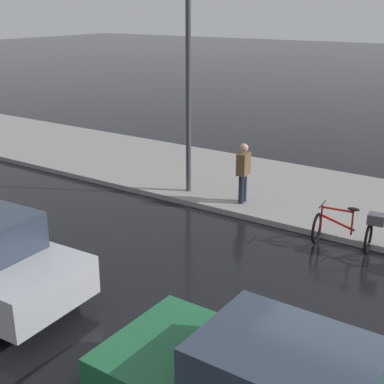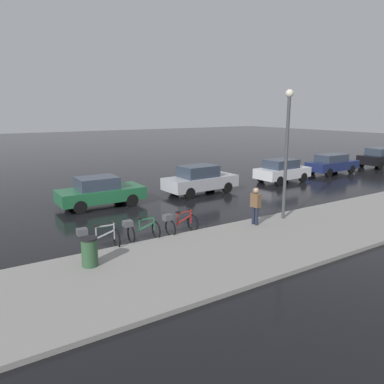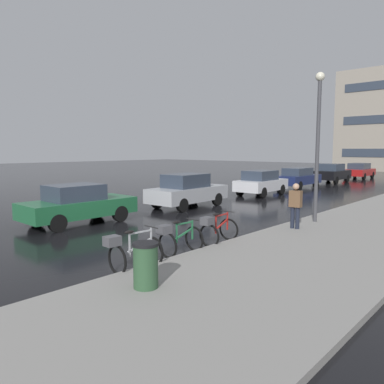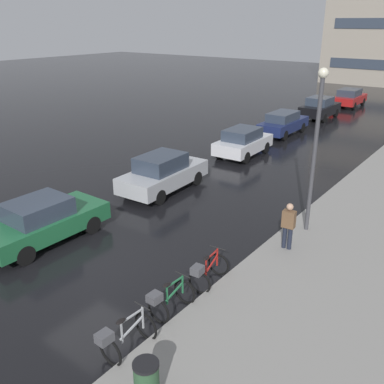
{
  "view_description": "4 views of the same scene",
  "coord_description": "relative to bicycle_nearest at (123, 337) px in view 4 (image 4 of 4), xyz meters",
  "views": [
    {
      "loc": [
        -7.21,
        -1.75,
        5.0
      ],
      "look_at": [
        1.82,
        4.36,
        1.17
      ],
      "focal_mm": 50.0,
      "sensor_mm": 36.0,
      "label": 1
    },
    {
      "loc": [
        15.49,
        -5.83,
        4.84
      ],
      "look_at": [
        1.91,
        2.91,
        1.27
      ],
      "focal_mm": 35.0,
      "sensor_mm": 36.0,
      "label": 2
    },
    {
      "loc": [
        10.24,
        -7.32,
        2.86
      ],
      "look_at": [
        0.27,
        3.66,
        1.17
      ],
      "focal_mm": 35.0,
      "sensor_mm": 36.0,
      "label": 3
    },
    {
      "loc": [
        9.17,
        -7.1,
        6.98
      ],
      "look_at": [
        0.13,
        4.99,
        0.93
      ],
      "focal_mm": 40.0,
      "sensor_mm": 36.0,
      "label": 4
    }
  ],
  "objects": [
    {
      "name": "ground_plane",
      "position": [
        -3.43,
        1.96,
        -0.5
      ],
      "size": [
        140.0,
        140.0,
        0.0
      ],
      "primitive_type": "plane",
      "color": "black"
    },
    {
      "name": "bicycle_nearest",
      "position": [
        0.0,
        0.0,
        0.0
      ],
      "size": [
        0.77,
        1.41,
        0.99
      ],
      "color": "black",
      "rests_on": "ground"
    },
    {
      "name": "bicycle_second",
      "position": [
        -0.11,
        1.67,
        -0.01
      ],
      "size": [
        0.75,
        1.34,
        0.96
      ],
      "color": "black",
      "rests_on": "ground"
    },
    {
      "name": "bicycle_third",
      "position": [
        -0.06,
        3.29,
        -0.01
      ],
      "size": [
        0.81,
        1.46,
        0.97
      ],
      "color": "black",
      "rests_on": "ground"
    },
    {
      "name": "car_green",
      "position": [
        -6.01,
        2.21,
        0.27
      ],
      "size": [
        1.89,
        4.28,
        1.53
      ],
      "color": "#1E6038",
      "rests_on": "ground"
    },
    {
      "name": "car_silver",
      "position": [
        -5.81,
        8.18,
        0.32
      ],
      "size": [
        2.02,
        4.47,
        1.66
      ],
      "color": "#B2B5BA",
      "rests_on": "ground"
    },
    {
      "name": "car_white",
      "position": [
        -5.68,
        14.81,
        0.3
      ],
      "size": [
        1.92,
        3.86,
        1.56
      ],
      "color": "silver",
      "rests_on": "ground"
    },
    {
      "name": "car_navy",
      "position": [
        -6.0,
        20.51,
        0.28
      ],
      "size": [
        1.73,
        4.41,
        1.51
      ],
      "color": "navy",
      "rests_on": "ground"
    },
    {
      "name": "car_black",
      "position": [
        -5.98,
        26.84,
        0.33
      ],
      "size": [
        1.92,
        3.96,
        1.64
      ],
      "color": "black",
      "rests_on": "ground"
    },
    {
      "name": "car_red",
      "position": [
        -5.78,
        33.15,
        0.28
      ],
      "size": [
        1.92,
        4.13,
        1.52
      ],
      "color": "#AD1919",
      "rests_on": "ground"
    },
    {
      "name": "pedestrian",
      "position": [
        0.9,
        6.44,
        0.47
      ],
      "size": [
        0.42,
        0.27,
        1.71
      ],
      "color": "#1E2333",
      "rests_on": "ground"
    },
    {
      "name": "streetlamp",
      "position": [
        0.87,
        8.12,
        2.89
      ],
      "size": [
        0.33,
        0.33,
        5.66
      ],
      "color": "#424247",
      "rests_on": "ground"
    },
    {
      "name": "trash_bin",
      "position": [
        1.33,
        -0.69,
        0.03
      ],
      "size": [
        0.51,
        0.51,
        1.05
      ],
      "color": "#2D5133",
      "rests_on": "ground"
    }
  ]
}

